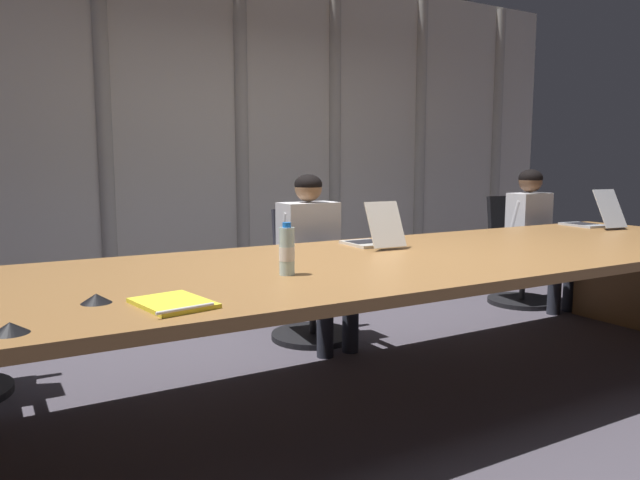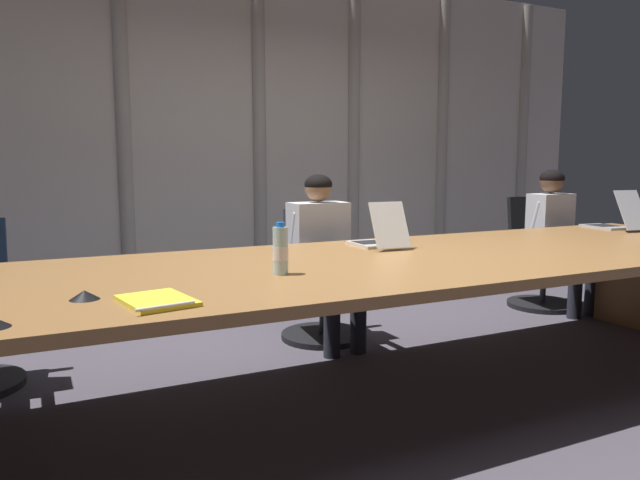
{
  "view_description": "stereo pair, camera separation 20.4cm",
  "coord_description": "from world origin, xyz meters",
  "px_view_note": "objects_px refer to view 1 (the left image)",
  "views": [
    {
      "loc": [
        -2.0,
        -2.52,
        1.26
      ],
      "look_at": [
        -0.47,
        0.15,
        0.86
      ],
      "focal_mm": 33.29,
      "sensor_mm": 36.0,
      "label": 1
    },
    {
      "loc": [
        -1.82,
        -2.62,
        1.26
      ],
      "look_at": [
        -0.47,
        0.15,
        0.86
      ],
      "focal_mm": 33.29,
      "sensor_mm": 36.0,
      "label": 2
    }
  ],
  "objects_px": {
    "laptop_center": "(592,220)",
    "person_left_mid": "(315,248)",
    "office_chair_center": "(520,263)",
    "conference_mic_left_side": "(96,298)",
    "water_bottle_primary": "(287,251)",
    "conference_mic_middle": "(10,328)",
    "office_chair_left_mid": "(310,289)",
    "spiral_notepad": "(173,303)",
    "laptop_left_mid": "(372,237)",
    "person_center": "(536,228)"
  },
  "relations": [
    {
      "from": "laptop_center",
      "to": "person_left_mid",
      "type": "bearing_deg",
      "value": 83.2
    },
    {
      "from": "office_chair_center",
      "to": "conference_mic_left_side",
      "type": "relative_size",
      "value": 8.71
    },
    {
      "from": "water_bottle_primary",
      "to": "conference_mic_left_side",
      "type": "xyz_separation_m",
      "value": [
        -0.84,
        -0.14,
        -0.09
      ]
    },
    {
      "from": "laptop_center",
      "to": "conference_mic_middle",
      "type": "bearing_deg",
      "value": 111.99
    },
    {
      "from": "office_chair_left_mid",
      "to": "water_bottle_primary",
      "type": "distance_m",
      "value": 1.66
    },
    {
      "from": "conference_mic_middle",
      "to": "spiral_notepad",
      "type": "relative_size",
      "value": 0.32
    },
    {
      "from": "laptop_left_mid",
      "to": "conference_mic_left_side",
      "type": "height_order",
      "value": "laptop_left_mid"
    },
    {
      "from": "office_chair_center",
      "to": "person_center",
      "type": "bearing_deg",
      "value": 14.6
    },
    {
      "from": "laptop_left_mid",
      "to": "conference_mic_middle",
      "type": "relative_size",
      "value": 3.82
    },
    {
      "from": "laptop_left_mid",
      "to": "water_bottle_primary",
      "type": "distance_m",
      "value": 1.03
    },
    {
      "from": "water_bottle_primary",
      "to": "conference_mic_middle",
      "type": "xyz_separation_m",
      "value": [
        -1.13,
        -0.42,
        -0.09
      ]
    },
    {
      "from": "laptop_left_mid",
      "to": "office_chair_left_mid",
      "type": "relative_size",
      "value": 0.45
    },
    {
      "from": "office_chair_left_mid",
      "to": "person_center",
      "type": "xyz_separation_m",
      "value": [
        2.18,
        -0.16,
        0.34
      ]
    },
    {
      "from": "office_chair_left_mid",
      "to": "person_left_mid",
      "type": "relative_size",
      "value": 0.78
    },
    {
      "from": "office_chair_left_mid",
      "to": "person_center",
      "type": "bearing_deg",
      "value": 92.64
    },
    {
      "from": "office_chair_center",
      "to": "conference_mic_left_side",
      "type": "height_order",
      "value": "office_chair_center"
    },
    {
      "from": "water_bottle_primary",
      "to": "spiral_notepad",
      "type": "bearing_deg",
      "value": -152.44
    },
    {
      "from": "laptop_left_mid",
      "to": "office_chair_center",
      "type": "distance_m",
      "value": 2.33
    },
    {
      "from": "person_left_mid",
      "to": "person_center",
      "type": "bearing_deg",
      "value": 88.08
    },
    {
      "from": "person_center",
      "to": "spiral_notepad",
      "type": "height_order",
      "value": "person_center"
    },
    {
      "from": "office_chair_left_mid",
      "to": "person_center",
      "type": "height_order",
      "value": "person_center"
    },
    {
      "from": "office_chair_center",
      "to": "spiral_notepad",
      "type": "bearing_deg",
      "value": -55.89
    },
    {
      "from": "office_chair_center",
      "to": "conference_mic_left_side",
      "type": "bearing_deg",
      "value": -59.41
    },
    {
      "from": "person_center",
      "to": "conference_mic_left_side",
      "type": "distance_m",
      "value": 4.09
    },
    {
      "from": "laptop_center",
      "to": "conference_mic_middle",
      "type": "relative_size",
      "value": 4.66
    },
    {
      "from": "spiral_notepad",
      "to": "laptop_center",
      "type": "bearing_deg",
      "value": 4.36
    },
    {
      "from": "laptop_left_mid",
      "to": "person_center",
      "type": "bearing_deg",
      "value": -72.35
    },
    {
      "from": "office_chair_left_mid",
      "to": "person_center",
      "type": "relative_size",
      "value": 0.77
    },
    {
      "from": "office_chair_left_mid",
      "to": "spiral_notepad",
      "type": "bearing_deg",
      "value": -34.81
    },
    {
      "from": "office_chair_left_mid",
      "to": "water_bottle_primary",
      "type": "xyz_separation_m",
      "value": [
        -0.85,
        -1.33,
        0.51
      ]
    },
    {
      "from": "person_left_mid",
      "to": "spiral_notepad",
      "type": "height_order",
      "value": "person_left_mid"
    },
    {
      "from": "office_chair_left_mid",
      "to": "conference_mic_left_side",
      "type": "height_order",
      "value": "office_chair_left_mid"
    },
    {
      "from": "person_left_mid",
      "to": "spiral_notepad",
      "type": "relative_size",
      "value": 3.49
    },
    {
      "from": "laptop_left_mid",
      "to": "person_left_mid",
      "type": "height_order",
      "value": "person_left_mid"
    },
    {
      "from": "water_bottle_primary",
      "to": "conference_mic_left_side",
      "type": "relative_size",
      "value": 2.16
    },
    {
      "from": "water_bottle_primary",
      "to": "conference_mic_middle",
      "type": "distance_m",
      "value": 1.21
    },
    {
      "from": "laptop_center",
      "to": "spiral_notepad",
      "type": "distance_m",
      "value": 3.71
    },
    {
      "from": "person_left_mid",
      "to": "conference_mic_left_side",
      "type": "height_order",
      "value": "person_left_mid"
    },
    {
      "from": "laptop_center",
      "to": "office_chair_center",
      "type": "height_order",
      "value": "laptop_center"
    },
    {
      "from": "laptop_center",
      "to": "water_bottle_primary",
      "type": "relative_size",
      "value": 2.16
    },
    {
      "from": "person_left_mid",
      "to": "spiral_notepad",
      "type": "distance_m",
      "value": 2.06
    },
    {
      "from": "laptop_left_mid",
      "to": "person_center",
      "type": "xyz_separation_m",
      "value": [
        2.17,
        0.61,
        -0.12
      ]
    },
    {
      "from": "conference_mic_middle",
      "to": "laptop_left_mid",
      "type": "bearing_deg",
      "value": 26.5
    },
    {
      "from": "conference_mic_left_side",
      "to": "office_chair_center",
      "type": "bearing_deg",
      "value": 20.98
    },
    {
      "from": "conference_mic_left_side",
      "to": "office_chair_left_mid",
      "type": "bearing_deg",
      "value": 41.1
    },
    {
      "from": "laptop_center",
      "to": "office_chair_left_mid",
      "type": "relative_size",
      "value": 0.55
    },
    {
      "from": "office_chair_left_mid",
      "to": "person_left_mid",
      "type": "xyz_separation_m",
      "value": [
        -0.05,
        -0.15,
        0.32
      ]
    },
    {
      "from": "conference_mic_left_side",
      "to": "laptop_center",
      "type": "bearing_deg",
      "value": 11.11
    },
    {
      "from": "office_chair_center",
      "to": "water_bottle_primary",
      "type": "distance_m",
      "value": 3.34
    },
    {
      "from": "laptop_center",
      "to": "person_left_mid",
      "type": "distance_m",
      "value": 2.26
    }
  ]
}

